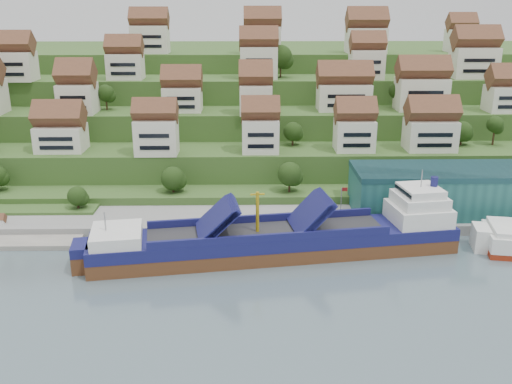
{
  "coord_description": "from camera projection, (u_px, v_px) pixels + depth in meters",
  "views": [
    {
      "loc": [
        -1.82,
        -101.82,
        46.46
      ],
      "look_at": [
        0.3,
        14.0,
        8.0
      ],
      "focal_mm": 40.0,
      "sensor_mm": 36.0,
      "label": 1
    }
  ],
  "objects": [
    {
      "name": "warehouse",
      "position": [
        489.0,
        190.0,
        126.05
      ],
      "size": [
        60.0,
        15.0,
        10.0
      ],
      "primitive_type": "cube",
      "color": "#225D59",
      "rests_on": "quay"
    },
    {
      "name": "ground",
      "position": [
        256.0,
        253.0,
        111.29
      ],
      "size": [
        300.0,
        300.0,
        0.0
      ],
      "primitive_type": "plane",
      "color": "slate",
      "rests_on": "ground"
    },
    {
      "name": "hillside_village",
      "position": [
        254.0,
        86.0,
        160.8
      ],
      "size": [
        155.15,
        64.39,
        28.65
      ],
      "color": "silver",
      "rests_on": "ground"
    },
    {
      "name": "cargo_ship",
      "position": [
        286.0,
        240.0,
        110.01
      ],
      "size": [
        71.16,
        21.32,
        15.5
      ],
      "rotation": [
        0.0,
        0.0,
        0.15
      ],
      "color": "brown",
      "rests_on": "ground"
    },
    {
      "name": "flagpole",
      "position": [
        342.0,
        203.0,
        118.92
      ],
      "size": [
        1.28,
        0.16,
        8.0
      ],
      "color": "gray",
      "rests_on": "quay"
    },
    {
      "name": "hillside",
      "position": [
        251.0,
        107.0,
        206.19
      ],
      "size": [
        260.0,
        128.0,
        31.0
      ],
      "color": "#2D4C1E",
      "rests_on": "ground"
    },
    {
      "name": "hillside_trees",
      "position": [
        208.0,
        124.0,
        148.31
      ],
      "size": [
        138.48,
        60.27,
        31.22
      ],
      "color": "#244015",
      "rests_on": "ground"
    },
    {
      "name": "quay",
      "position": [
        345.0,
        220.0,
        125.52
      ],
      "size": [
        180.0,
        14.0,
        2.2
      ],
      "primitive_type": "cube",
      "color": "gray",
      "rests_on": "ground"
    }
  ]
}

